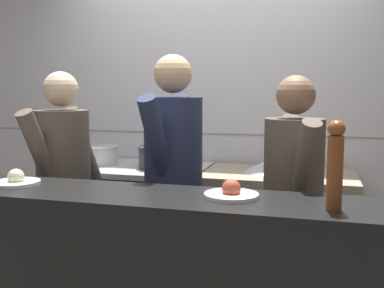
{
  "coord_description": "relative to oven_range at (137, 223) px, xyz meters",
  "views": [
    {
      "loc": [
        0.79,
        -2.25,
        1.51
      ],
      "look_at": [
        -0.0,
        0.59,
        1.15
      ],
      "focal_mm": 42.0,
      "sensor_mm": 36.0,
      "label": 1
    }
  ],
  "objects": [
    {
      "name": "wall_back_tiled",
      "position": [
        0.55,
        0.4,
        0.84
      ],
      "size": [
        8.0,
        0.06,
        2.6
      ],
      "color": "silver",
      "rests_on": "ground_plane"
    },
    {
      "name": "oven_range",
      "position": [
        0.0,
        0.0,
        0.0
      ],
      "size": [
        1.09,
        0.71,
        0.92
      ],
      "color": "#232326",
      "rests_on": "ground_plane"
    },
    {
      "name": "prep_counter",
      "position": [
        1.09,
        -0.0,
        -0.0
      ],
      "size": [
        1.06,
        0.65,
        0.92
      ],
      "color": "gray",
      "rests_on": "ground_plane"
    },
    {
      "name": "stock_pot",
      "position": [
        -0.29,
        0.01,
        0.54
      ],
      "size": [
        0.26,
        0.26,
        0.15
      ],
      "color": "#B7BABF",
      "rests_on": "oven_range"
    },
    {
      "name": "sauce_pot",
      "position": [
        0.2,
        -0.03,
        0.55
      ],
      "size": [
        0.33,
        0.33,
        0.17
      ],
      "color": "#2D2D33",
      "rests_on": "oven_range"
    },
    {
      "name": "mixing_bowl_steel",
      "position": [
        0.98,
        -0.0,
        0.5
      ],
      "size": [
        0.29,
        0.29,
        0.08
      ],
      "color": "#B7BABF",
      "rests_on": "prep_counter"
    },
    {
      "name": "plated_dish_main",
      "position": [
        -0.12,
        -1.28,
        0.59
      ],
      "size": [
        0.24,
        0.24,
        0.08
      ],
      "color": "white",
      "rests_on": "pass_counter"
    },
    {
      "name": "plated_dish_appetiser",
      "position": [
        0.98,
        -1.26,
        0.59
      ],
      "size": [
        0.24,
        0.24,
        0.09
      ],
      "color": "white",
      "rests_on": "pass_counter"
    },
    {
      "name": "pepper_mill",
      "position": [
        1.41,
        -1.36,
        0.76
      ],
      "size": [
        0.07,
        0.07,
        0.36
      ],
      "color": "brown",
      "rests_on": "pass_counter"
    },
    {
      "name": "chef_head_cook",
      "position": [
        -0.17,
        -0.76,
        0.44
      ],
      "size": [
        0.38,
        0.71,
        1.62
      ],
      "rotation": [
        0.0,
        0.0,
        -0.17
      ],
      "color": "black",
      "rests_on": "ground_plane"
    },
    {
      "name": "chef_sous",
      "position": [
        0.52,
        -0.67,
        0.49
      ],
      "size": [
        0.39,
        0.75,
        1.71
      ],
      "rotation": [
        0.0,
        0.0,
        -0.13
      ],
      "color": "black",
      "rests_on": "ground_plane"
    },
    {
      "name": "chef_line",
      "position": [
        1.23,
        -0.73,
        0.42
      ],
      "size": [
        0.41,
        0.68,
        1.58
      ],
      "rotation": [
        0.0,
        0.0,
        0.31
      ],
      "color": "black",
      "rests_on": "ground_plane"
    }
  ]
}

